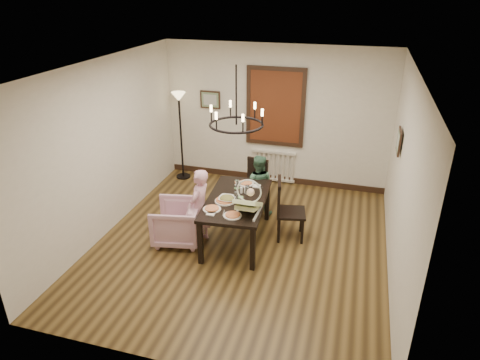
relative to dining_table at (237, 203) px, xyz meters
The scene contains 17 objects.
room_shell 0.79m from the dining_table, 68.57° to the left, with size 4.51×5.00×2.81m.
dining_table is the anchor object (origin of this frame).
chair_far 1.13m from the dining_table, 90.96° to the left, with size 0.41×0.41×0.93m, color black, non-canonical shape.
chair_right 0.89m from the dining_table, 20.68° to the left, with size 0.45×0.45×1.03m, color black, non-canonical shape.
armchair 1.01m from the dining_table, 162.10° to the right, with size 0.73×0.75×0.68m, color #CC9CAE.
elderly_woman 0.60m from the dining_table, 158.35° to the right, with size 0.38×0.25×1.04m, color #DC9BAE.
seated_man 0.97m from the dining_table, 83.05° to the left, with size 0.45×0.35×0.93m, color #406C51.
baby_bouncer 0.54m from the dining_table, 53.03° to the right, with size 0.39×0.54×0.35m, color #E2EFA5, non-canonical shape.
salad_bowl 0.21m from the dining_table, 133.59° to the right, with size 0.31×0.31×0.08m, color white.
pizza_platter 0.23m from the dining_table, 133.03° to the right, with size 0.31×0.31×0.04m, color tan.
drinking_glass 0.15m from the dining_table, 85.82° to the right, with size 0.06×0.06×0.13m, color silver.
window_blinds 2.53m from the dining_table, 87.52° to the left, with size 1.00×0.03×1.40m, color #5C2712.
radiator 2.39m from the dining_table, 87.54° to the left, with size 0.92×0.12×0.62m, color silver, non-canonical shape.
picture_back 2.85m from the dining_table, 117.86° to the left, with size 0.42×0.03×0.36m, color black.
picture_right 2.63m from the dining_table, 18.90° to the left, with size 0.42×0.03×0.36m, color black.
floor_lamp 2.73m from the dining_table, 131.37° to the left, with size 0.30×0.30×1.80m, color black, non-canonical shape.
chandelier 1.29m from the dining_table, 90.00° to the left, with size 0.80×0.80×0.04m, color black.
Camera 1 is at (1.58, -5.58, 3.82)m, focal length 32.00 mm.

